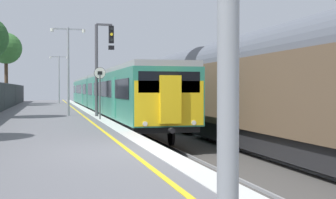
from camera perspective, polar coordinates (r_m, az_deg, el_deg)
The scene contains 8 objects.
ground at distance 12.21m, azimuth 9.09°, elevation -8.87°, with size 17.40×110.00×1.21m.
commuter_train_at_platform at distance 36.48m, azimuth -8.18°, elevation 0.87°, with size 2.83×40.88×3.81m.
freight_train_adjacent_track at distance 23.94m, azimuth 5.43°, elevation 1.61°, with size 2.60×30.44×4.87m.
signal_gantry at distance 25.71m, azimuth -8.61°, elevation 5.21°, with size 1.10×0.24×5.30m.
speed_limit_sign at distance 23.01m, azimuth -8.75°, elevation 1.71°, with size 0.59×0.08×2.68m.
platform_lamp_mid at distance 26.59m, azimuth -12.72°, elevation 4.59°, with size 2.00×0.20×5.16m.
platform_lamp_far at distance 50.46m, azimuth -13.84°, elevation 3.06°, with size 2.00×0.20×5.23m.
background_tree_left at distance 49.23m, azimuth -20.06°, elevation 6.03°, with size 3.24×3.24×7.44m.
Camera 1 is at (-2.29, -10.96, 1.55)m, focal length 47.40 mm.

